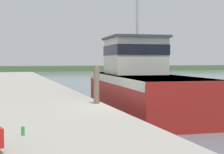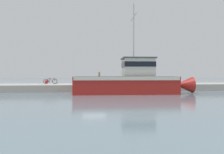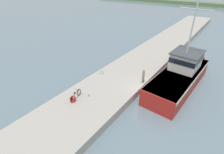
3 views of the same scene
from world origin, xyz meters
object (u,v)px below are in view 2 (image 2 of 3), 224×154
water_bottle_on_curb (57,83)px  bicycle_touring (49,81)px  water_bottle_by_bike (42,83)px  fishing_boat_main (131,80)px  mooring_post (99,78)px

water_bottle_on_curb → bicycle_touring: bearing=-122.8°
water_bottle_by_bike → fishing_boat_main: bearing=55.8°
water_bottle_on_curb → water_bottle_by_bike: (-0.94, -2.02, -0.01)m
mooring_post → bicycle_touring: bearing=-121.1°
fishing_boat_main → water_bottle_by_bike: fishing_boat_main is taller
mooring_post → water_bottle_by_bike: 8.06m
fishing_boat_main → bicycle_touring: size_ratio=7.41×
fishing_boat_main → bicycle_touring: fishing_boat_main is taller
bicycle_touring → mooring_post: mooring_post is taller
water_bottle_on_curb → water_bottle_by_bike: 2.23m
water_bottle_on_curb → water_bottle_by_bike: bearing=-115.0°
fishing_boat_main → bicycle_touring: (-6.60, -9.13, -0.25)m
water_bottle_by_bike → water_bottle_on_curb: bearing=65.0°
water_bottle_by_bike → mooring_post: bearing=60.9°
bicycle_touring → water_bottle_by_bike: size_ratio=9.21×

